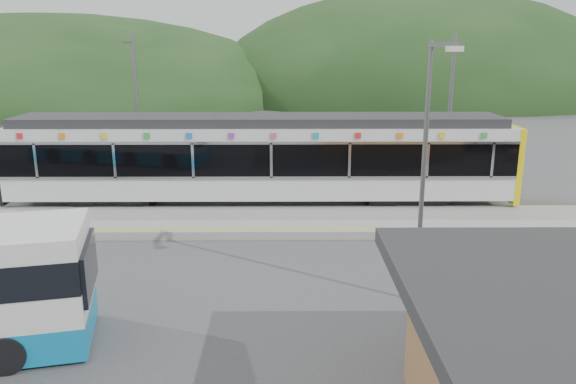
{
  "coord_description": "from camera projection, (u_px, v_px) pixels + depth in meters",
  "views": [
    {
      "loc": [
        -0.43,
        -16.55,
        6.57
      ],
      "look_at": [
        -0.31,
        1.0,
        1.91
      ],
      "focal_mm": 35.0,
      "sensor_mm": 36.0,
      "label": 1
    }
  ],
  "objects": [
    {
      "name": "platform",
      "position": [
        296.0,
        222.0,
        20.83
      ],
      "size": [
        26.0,
        3.2,
        0.3
      ],
      "primitive_type": "cube",
      "color": "#9E9E99",
      "rests_on": "ground"
    },
    {
      "name": "catenary_mast_east",
      "position": [
        450.0,
        111.0,
        25.07
      ],
      "size": [
        0.18,
        1.8,
        7.0
      ],
      "color": "slate",
      "rests_on": "ground"
    },
    {
      "name": "catenary_mast_west",
      "position": [
        137.0,
        111.0,
        24.97
      ],
      "size": [
        0.18,
        1.8,
        7.0
      ],
      "color": "slate",
      "rests_on": "ground"
    },
    {
      "name": "yellow_line",
      "position": [
        297.0,
        229.0,
        19.54
      ],
      "size": [
        26.0,
        0.1,
        0.01
      ],
      "primitive_type": "cube",
      "color": "yellow",
      "rests_on": "platform"
    },
    {
      "name": "lamp_post",
      "position": [
        426.0,
        154.0,
        13.66
      ],
      "size": [
        0.41,
        1.19,
        6.65
      ],
      "rotation": [
        0.0,
        0.0,
        0.27
      ],
      "color": "slate",
      "rests_on": "ground"
    },
    {
      "name": "hills",
      "position": [
        447.0,
        210.0,
        22.83
      ],
      "size": [
        146.0,
        149.0,
        26.0
      ],
      "color": "#1E3D19",
      "rests_on": "ground"
    },
    {
      "name": "ground",
      "position": [
        298.0,
        258.0,
        17.68
      ],
      "size": [
        120.0,
        120.0,
        0.0
      ],
      "primitive_type": "plane",
      "color": "#4C4C4F",
      "rests_on": "ground"
    },
    {
      "name": "train",
      "position": [
        260.0,
        157.0,
        22.94
      ],
      "size": [
        20.44,
        3.01,
        3.74
      ],
      "color": "black",
      "rests_on": "ground"
    }
  ]
}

